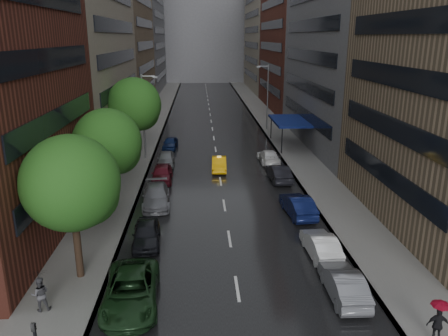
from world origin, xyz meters
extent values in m
cube|color=black|center=(0.00, 50.00, 0.01)|extent=(14.00, 140.00, 0.01)
cube|color=gray|center=(-9.00, 50.00, 0.07)|extent=(4.00, 140.00, 0.15)
cube|color=gray|center=(9.00, 50.00, 0.07)|extent=(4.00, 140.00, 0.15)
cube|color=#937A5B|center=(-15.00, 64.00, 11.00)|extent=(8.00, 28.00, 22.00)
cube|color=slate|center=(-15.00, 94.00, 19.00)|extent=(8.00, 32.00, 38.00)
cube|color=slate|center=(15.00, 36.00, 12.00)|extent=(8.00, 28.00, 24.00)
cube|color=maroon|center=(15.00, 64.00, 18.00)|extent=(8.00, 28.00, 36.00)
cube|color=gray|center=(15.00, 94.00, 14.00)|extent=(8.00, 32.00, 28.00)
cube|color=slate|center=(0.00, 118.00, 16.00)|extent=(40.00, 14.00, 32.00)
cylinder|color=#382619|center=(-8.60, 5.56, 2.24)|extent=(0.40, 0.40, 4.48)
sphere|color=#1E5116|center=(-8.60, 5.56, 5.60)|extent=(5.12, 5.12, 5.12)
cylinder|color=#382619|center=(-8.60, 15.02, 2.19)|extent=(0.40, 0.40, 4.39)
sphere|color=#1E5116|center=(-8.60, 15.02, 5.49)|extent=(5.02, 5.02, 5.02)
cylinder|color=#382619|center=(-8.60, 29.25, 2.45)|extent=(0.40, 0.40, 4.90)
sphere|color=#1E5116|center=(-8.60, 29.25, 6.13)|extent=(5.60, 5.60, 5.60)
imported|color=#FFB30D|center=(0.04, 25.52, 0.67)|extent=(1.57, 4.11, 1.34)
imported|color=black|center=(-5.40, 2.86, 0.80)|extent=(2.95, 5.87, 1.60)
imported|color=black|center=(-5.40, 9.55, 0.73)|extent=(2.01, 4.40, 1.46)
imported|color=slate|center=(-5.40, 16.37, 0.76)|extent=(2.48, 5.35, 1.51)
imported|color=#52101B|center=(-5.40, 22.28, 0.78)|extent=(1.93, 4.62, 1.56)
imported|color=slate|center=(-5.40, 27.64, 0.72)|extent=(1.74, 4.22, 1.43)
imported|color=#0E1B42|center=(-5.40, 34.73, 0.68)|extent=(1.90, 4.12, 1.37)
imported|color=slate|center=(5.40, 2.99, 0.75)|extent=(1.63, 4.55, 1.49)
imported|color=white|center=(5.40, 7.38, 0.73)|extent=(1.71, 4.47, 1.45)
imported|color=#0E1744|center=(5.40, 13.76, 0.79)|extent=(2.11, 4.92, 1.58)
imported|color=black|center=(5.40, 21.91, 0.76)|extent=(1.84, 4.69, 1.52)
imported|color=white|center=(5.40, 27.98, 0.69)|extent=(2.07, 4.81, 1.38)
imported|color=#47464B|center=(-9.66, 2.45, 1.02)|extent=(1.00, 0.87, 1.75)
imported|color=black|center=(-9.66, 2.45, 1.80)|extent=(0.96, 0.98, 0.88)
imported|color=black|center=(8.27, -0.84, 0.96)|extent=(1.00, 0.53, 1.63)
imported|color=#B70E2B|center=(8.27, -0.84, 1.80)|extent=(0.82, 0.82, 0.72)
imported|color=black|center=(-7.60, -3.39, 3.15)|extent=(0.18, 0.15, 0.90)
cylinder|color=gray|center=(-7.80, 30.00, 4.65)|extent=(0.18, 0.18, 9.00)
cube|color=gray|center=(-6.40, 30.00, 8.85)|extent=(0.50, 0.22, 0.16)
cylinder|color=gray|center=(7.80, 45.00, 4.65)|extent=(0.18, 0.18, 9.00)
cube|color=gray|center=(6.40, 45.00, 8.85)|extent=(0.50, 0.22, 0.16)
cube|color=navy|center=(9.00, 35.00, 3.15)|extent=(4.00, 8.00, 0.25)
cylinder|color=black|center=(7.40, 31.20, 1.65)|extent=(0.12, 0.12, 3.00)
cylinder|color=black|center=(7.40, 38.80, 1.65)|extent=(0.12, 0.12, 3.00)
camera|label=1|loc=(-1.87, -16.34, 12.90)|focal=35.00mm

